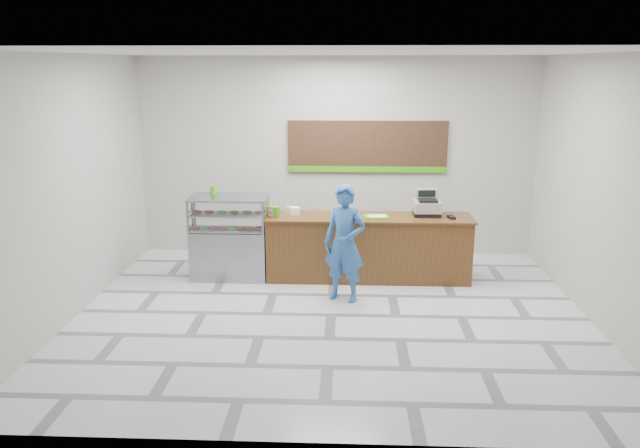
{
  "coord_description": "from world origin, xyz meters",
  "views": [
    {
      "loc": [
        0.2,
        -8.01,
        3.36
      ],
      "look_at": [
        -0.19,
        0.9,
        1.06
      ],
      "focal_mm": 35.0,
      "sensor_mm": 36.0,
      "label": 1
    }
  ],
  "objects_px": {
    "display_case": "(230,236)",
    "sales_counter": "(368,248)",
    "serving_tray": "(376,217)",
    "cash_register": "(427,206)",
    "customer": "(345,243)"
  },
  "relations": [
    {
      "from": "display_case",
      "to": "customer",
      "type": "relative_size",
      "value": 0.78
    },
    {
      "from": "sales_counter",
      "to": "cash_register",
      "type": "bearing_deg",
      "value": 8.79
    },
    {
      "from": "display_case",
      "to": "cash_register",
      "type": "relative_size",
      "value": 2.93
    },
    {
      "from": "cash_register",
      "to": "serving_tray",
      "type": "bearing_deg",
      "value": -168.61
    },
    {
      "from": "serving_tray",
      "to": "cash_register",
      "type": "bearing_deg",
      "value": 11.94
    },
    {
      "from": "customer",
      "to": "cash_register",
      "type": "bearing_deg",
      "value": 61.79
    },
    {
      "from": "serving_tray",
      "to": "customer",
      "type": "height_order",
      "value": "customer"
    },
    {
      "from": "sales_counter",
      "to": "cash_register",
      "type": "xyz_separation_m",
      "value": [
        0.92,
        0.14,
        0.66
      ]
    },
    {
      "from": "display_case",
      "to": "sales_counter",
      "type": "bearing_deg",
      "value": 0.01
    },
    {
      "from": "display_case",
      "to": "customer",
      "type": "bearing_deg",
      "value": -27.15
    },
    {
      "from": "sales_counter",
      "to": "display_case",
      "type": "height_order",
      "value": "display_case"
    },
    {
      "from": "sales_counter",
      "to": "serving_tray",
      "type": "distance_m",
      "value": 0.54
    },
    {
      "from": "serving_tray",
      "to": "customer",
      "type": "bearing_deg",
      "value": -120.29
    },
    {
      "from": "display_case",
      "to": "serving_tray",
      "type": "xyz_separation_m",
      "value": [
        2.33,
        -0.05,
        0.36
      ]
    },
    {
      "from": "cash_register",
      "to": "customer",
      "type": "bearing_deg",
      "value": -142.09
    }
  ]
}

